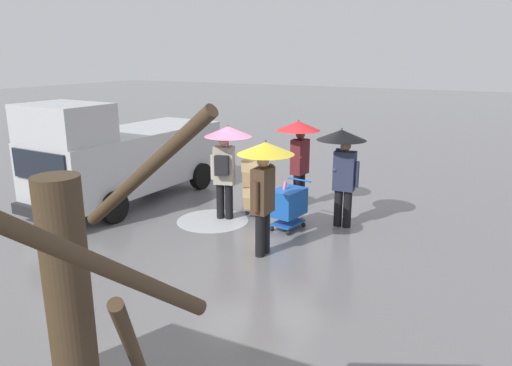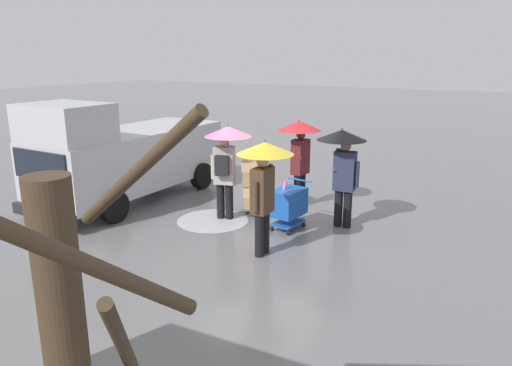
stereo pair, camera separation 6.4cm
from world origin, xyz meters
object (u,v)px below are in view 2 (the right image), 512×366
cargo_van_parked_right (124,155)px  pedestrian_pink_side (299,143)px  pedestrian_white_side (343,155)px  pedestrian_black_side (264,171)px  hand_dolly_boxes (254,183)px  shopping_cart_vendor (288,204)px  pedestrian_far_side (226,151)px

cargo_van_parked_right → pedestrian_pink_side: size_ratio=2.51×
pedestrian_white_side → pedestrian_pink_side: bearing=-30.6°
pedestrian_pink_side → pedestrian_black_side: 2.97m
hand_dolly_boxes → pedestrian_white_side: (-1.96, -0.31, 0.78)m
cargo_van_parked_right → pedestrian_white_side: 5.50m
shopping_cart_vendor → pedestrian_white_side: bearing=-141.7°
pedestrian_black_side → pedestrian_white_side: same height
pedestrian_pink_side → pedestrian_black_side: same height
pedestrian_black_side → pedestrian_white_side: bearing=-109.9°
pedestrian_black_side → pedestrian_white_side: 2.23m
pedestrian_pink_side → pedestrian_far_side: size_ratio=1.00×
shopping_cart_vendor → pedestrian_pink_side: size_ratio=0.49×
hand_dolly_boxes → pedestrian_white_side: size_ratio=0.63×
cargo_van_parked_right → shopping_cart_vendor: cargo_van_parked_right is taller
hand_dolly_boxes → shopping_cart_vendor: bearing=158.8°
shopping_cart_vendor → pedestrian_black_side: 1.72m
cargo_van_parked_right → hand_dolly_boxes: 3.52m
pedestrian_pink_side → pedestrian_white_side: bearing=149.4°
pedestrian_far_side → pedestrian_white_side: bearing=-162.0°
pedestrian_pink_side → pedestrian_black_side: bearing=101.6°
hand_dolly_boxes → pedestrian_black_side: size_ratio=0.63×
pedestrian_white_side → pedestrian_far_side: size_ratio=1.00×
pedestrian_far_side → hand_dolly_boxes: bearing=-133.6°
pedestrian_white_side → hand_dolly_boxes: bearing=9.1°
cargo_van_parked_right → pedestrian_far_side: size_ratio=2.51×
pedestrian_pink_side → hand_dolly_boxes: bearing=61.8°
shopping_cart_vendor → pedestrian_black_side: pedestrian_black_side is taller
pedestrian_white_side → pedestrian_far_side: same height
pedestrian_black_side → shopping_cart_vendor: bearing=-83.7°
pedestrian_black_side → pedestrian_white_side: (-0.76, -2.10, -0.01)m
hand_dolly_boxes → pedestrian_white_side: bearing=-170.9°
hand_dolly_boxes → cargo_van_parked_right: bearing=8.5°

